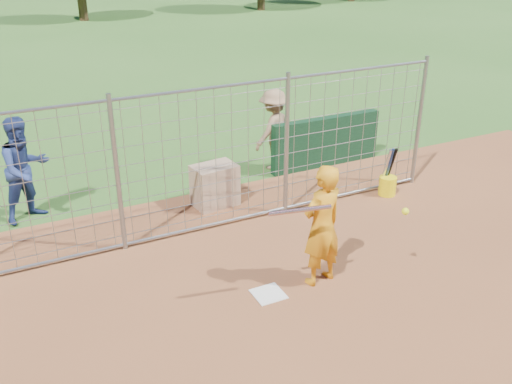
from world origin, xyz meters
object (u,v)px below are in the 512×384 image
batter (322,226)px  equipment_bin (215,185)px  bystander_a (25,169)px  bystander_c (274,130)px  bucket_with_bats (387,183)px

batter → equipment_bin: 3.14m
batter → bystander_a: size_ratio=0.98×
bystander_c → bystander_a: bearing=-25.2°
equipment_bin → bystander_c: bearing=25.6°
bystander_a → bystander_c: 5.02m
bystander_a → bystander_c: bystander_a is taller
bystander_a → bystander_c: bearing=-23.6°
bystander_c → equipment_bin: size_ratio=2.17×
bystander_a → equipment_bin: size_ratio=2.38×
batter → equipment_bin: batter is taller
bystander_c → bucket_with_bats: (1.34, -2.24, -0.62)m
bystander_c → bucket_with_bats: bearing=93.8°
bystander_c → bucket_with_bats: 2.68m
equipment_bin → bucket_with_bats: bearing=-25.0°
batter → bucket_with_bats: bearing=-155.7°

